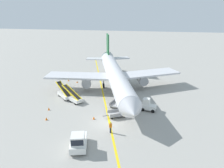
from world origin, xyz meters
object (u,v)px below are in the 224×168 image
object	(u,v)px
safety_cone_tail_area	(94,118)
baggage_tug_near_wing	(148,105)
safety_cone_wingtip_right	(46,119)
safety_cone_nose_left	(77,82)
baggage_cart_empty_trailing	(117,114)
pushback_tug	(78,142)
baggage_cart_loaded	(117,103)
belt_loader_aft_hold	(65,94)
airliner	(115,74)
ground_crew_marshaller	(111,127)
belt_loader_forward_hold	(74,97)
safety_cone_nose_right	(49,109)
safety_cone_wingtip_left	(68,80)

from	to	relation	value
safety_cone_tail_area	baggage_tug_near_wing	bearing A→B (deg)	30.70
safety_cone_wingtip_right	safety_cone_nose_left	bearing A→B (deg)	95.60
baggage_tug_near_wing	baggage_cart_empty_trailing	distance (m)	5.58
pushback_tug	safety_cone_nose_left	distance (m)	24.52
baggage_cart_loaded	pushback_tug	bearing A→B (deg)	-100.49
pushback_tug	safety_cone_tail_area	world-z (taller)	pushback_tug
pushback_tug	belt_loader_aft_hold	bearing A→B (deg)	119.83
baggage_cart_loaded	belt_loader_aft_hold	bearing A→B (deg)	171.37
airliner	belt_loader_aft_hold	world-z (taller)	airliner
safety_cone_wingtip_right	baggage_tug_near_wing	bearing A→B (deg)	23.29
baggage_tug_near_wing	safety_cone_wingtip_right	world-z (taller)	baggage_tug_near_wing
baggage_tug_near_wing	ground_crew_marshaller	bearing A→B (deg)	-120.56
belt_loader_forward_hold	safety_cone_nose_right	world-z (taller)	belt_loader_forward_hold
airliner	belt_loader_forward_hold	xyz separation A→B (m)	(-6.21, -7.30, -2.64)
baggage_cart_empty_trailing	ground_crew_marshaller	distance (m)	4.67
belt_loader_forward_hold	safety_cone_tail_area	world-z (taller)	belt_loader_forward_hold
baggage_cart_empty_trailing	baggage_cart_loaded	bearing A→B (deg)	101.24
baggage_cart_empty_trailing	safety_cone_wingtip_right	bearing A→B (deg)	-162.55
belt_loader_aft_hold	safety_cone_nose_right	size ratio (longest dim) A/B	10.36
baggage_cart_loaded	safety_cone_wingtip_left	size ratio (longest dim) A/B	8.72
airliner	pushback_tug	distance (m)	20.34
safety_cone_wingtip_right	pushback_tug	bearing A→B (deg)	-37.21
safety_cone_tail_area	belt_loader_forward_hold	bearing A→B (deg)	134.23
baggage_tug_near_wing	safety_cone_nose_right	distance (m)	16.53
safety_cone_nose_left	pushback_tug	bearing A→B (deg)	-68.57
baggage_tug_near_wing	belt_loader_forward_hold	xyz separation A→B (m)	(-13.44, 0.96, -0.15)
baggage_cart_empty_trailing	safety_cone_nose_left	world-z (taller)	baggage_cart_empty_trailing
safety_cone_wingtip_left	ground_crew_marshaller	bearing A→B (deg)	-53.33
airliner	safety_cone_wingtip_left	world-z (taller)	airliner
baggage_cart_loaded	baggage_cart_empty_trailing	distance (m)	3.86
pushback_tug	baggage_tug_near_wing	size ratio (longest dim) A/B	1.54
pushback_tug	baggage_tug_near_wing	world-z (taller)	pushback_tug
safety_cone_nose_right	belt_loader_aft_hold	bearing A→B (deg)	85.43
baggage_tug_near_wing	safety_cone_nose_right	size ratio (longest dim) A/B	5.89
baggage_cart_loaded	belt_loader_forward_hold	bearing A→B (deg)	177.60
safety_cone_nose_right	ground_crew_marshaller	bearing A→B (deg)	-21.46
belt_loader_forward_hold	belt_loader_aft_hold	distance (m)	2.62
ground_crew_marshaller	baggage_cart_empty_trailing	bearing A→B (deg)	89.47
baggage_cart_empty_trailing	safety_cone_nose_right	bearing A→B (deg)	-179.49
safety_cone_nose_right	safety_cone_wingtip_right	distance (m)	3.40
airliner	safety_cone_tail_area	distance (m)	13.38
airliner	ground_crew_marshaller	xyz separation A→B (m)	(2.62, -16.08, -2.51)
safety_cone_nose_right	safety_cone_tail_area	size ratio (longest dim) A/B	1.00
baggage_cart_loaded	safety_cone_tail_area	distance (m)	5.93
baggage_tug_near_wing	safety_cone_nose_left	world-z (taller)	baggage_tug_near_wing
safety_cone_nose_right	safety_cone_wingtip_right	bearing A→B (deg)	-67.88
baggage_cart_loaded	baggage_cart_empty_trailing	size ratio (longest dim) A/B	1.04
baggage_cart_empty_trailing	baggage_tug_near_wing	bearing A→B (deg)	34.70
belt_loader_forward_hold	belt_loader_aft_hold	xyz separation A→B (m)	(-2.31, 1.24, 0.00)
belt_loader_forward_hold	baggage_cart_empty_trailing	distance (m)	9.79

